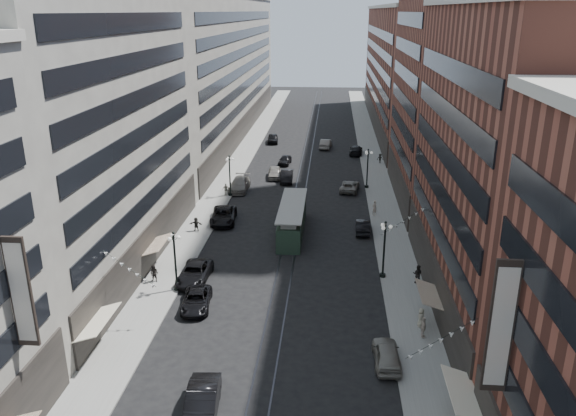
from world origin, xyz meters
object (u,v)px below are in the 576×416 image
(pedestrian_7, at_px, (418,274))
(car_extra_1, at_px, (275,172))
(car_2, at_px, (196,300))
(pedestrian_extra_0, at_px, (421,317))
(pedestrian_2, at_px, (154,274))
(pedestrian_6, at_px, (226,189))
(car_extra_0, at_px, (195,273))
(pedestrian_8, at_px, (374,208))
(car_10, at_px, (363,226))
(streetcar, at_px, (292,220))
(car_extra_2, at_px, (287,176))
(lamppost_se_mid, at_px, (368,167))
(car_5, at_px, (202,404))
(car_11, at_px, (350,186))
(car_9, at_px, (273,138))
(lamppost_sw_far, at_px, (175,259))
(car_12, at_px, (356,150))
(pedestrian_4, at_px, (423,327))
(car_14, at_px, (326,144))
(lamppost_sw_mid, at_px, (230,174))
(car_4, at_px, (387,354))
(pedestrian_9, at_px, (380,158))
(lamppost_se_far, at_px, (384,248))
(car_8, at_px, (240,184))
(car_13, at_px, (285,160))
(car_7, at_px, (224,216))
(pedestrian_5, at_px, (196,224))

(pedestrian_7, relative_size, car_extra_1, 0.37)
(car_2, height_order, pedestrian_extra_0, pedestrian_extra_0)
(pedestrian_2, relative_size, car_extra_1, 0.34)
(pedestrian_6, bearing_deg, car_extra_0, 76.97)
(pedestrian_7, xyz_separation_m, pedestrian_8, (-2.73, 17.70, 0.06))
(car_10, bearing_deg, streetcar, 7.52)
(car_extra_0, bearing_deg, car_extra_2, 80.48)
(lamppost_se_mid, xyz_separation_m, car_5, (-12.54, -47.88, -2.21))
(car_11, bearing_deg, car_9, -56.70)
(lamppost_sw_far, height_order, car_12, lamppost_sw_far)
(car_extra_1, bearing_deg, pedestrian_4, -74.80)
(car_5, distance_m, car_10, 33.19)
(pedestrian_4, height_order, car_14, pedestrian_4)
(lamppost_sw_mid, relative_size, pedestrian_6, 3.32)
(car_extra_0, xyz_separation_m, car_extra_2, (5.87, 32.47, 0.04))
(streetcar, xyz_separation_m, pedestrian_2, (-11.63, -13.24, -0.59))
(lamppost_sw_far, height_order, pedestrian_extra_0, lamppost_sw_far)
(pedestrian_2, distance_m, pedestrian_6, 25.71)
(car_4, relative_size, car_extra_0, 0.81)
(car_2, height_order, car_extra_2, car_extra_2)
(pedestrian_4, relative_size, pedestrian_9, 1.10)
(pedestrian_2, bearing_deg, car_5, -56.33)
(streetcar, distance_m, car_extra_2, 20.14)
(lamppost_se_far, relative_size, car_12, 1.04)
(lamppost_sw_far, distance_m, lamppost_se_far, 18.83)
(lamppost_sw_mid, bearing_deg, car_8, 73.68)
(pedestrian_4, distance_m, car_extra_1, 45.20)
(car_10, xyz_separation_m, car_13, (-11.19, 28.72, 0.01))
(lamppost_se_mid, xyz_separation_m, car_13, (-12.51, 12.08, -2.37))
(car_5, xyz_separation_m, car_13, (0.02, 59.96, -0.16))
(pedestrian_9, bearing_deg, lamppost_sw_mid, -144.30)
(car_5, distance_m, car_9, 75.55)
(streetcar, xyz_separation_m, car_10, (7.88, 0.80, -0.84))
(pedestrian_9, relative_size, pedestrian_extra_0, 0.98)
(car_7, bearing_deg, car_extra_1, 72.81)
(pedestrian_8, distance_m, car_extra_0, 25.63)
(pedestrian_8, bearing_deg, car_12, -127.09)
(lamppost_se_far, distance_m, car_14, 52.33)
(car_13, bearing_deg, lamppost_se_mid, -37.76)
(car_14, height_order, pedestrian_6, pedestrian_6)
(pedestrian_extra_0, bearing_deg, car_10, -150.88)
(pedestrian_2, distance_m, pedestrian_9, 50.20)
(car_10, bearing_deg, car_5, 71.98)
(car_12, distance_m, pedestrian_6, 30.79)
(car_2, xyz_separation_m, car_14, (9.88, 58.70, 0.15))
(pedestrian_5, height_order, car_extra_1, pedestrian_5)
(car_8, distance_m, pedestrian_8, 20.05)
(car_10, distance_m, pedestrian_6, 21.12)
(car_extra_0, distance_m, car_extra_1, 34.43)
(car_5, relative_size, pedestrian_4, 3.16)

